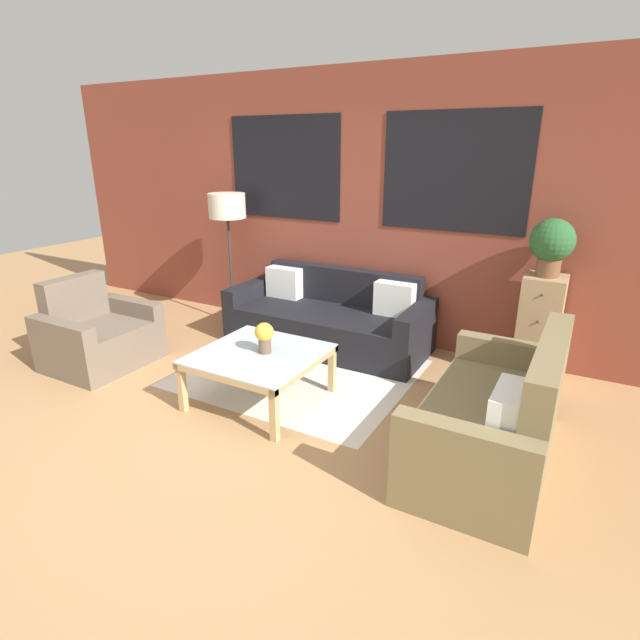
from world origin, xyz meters
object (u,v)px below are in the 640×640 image
at_px(couch_dark, 329,320).
at_px(flower_vase, 265,336).
at_px(settee_vintage, 495,421).
at_px(coffee_table, 259,359).
at_px(floor_lamp, 227,211).
at_px(drawer_cabinet, 539,328).
at_px(armchair_corner, 98,337).
at_px(potted_plant, 552,243).

xyz_separation_m(couch_dark, flower_vase, (0.14, -1.36, 0.31)).
relative_size(settee_vintage, coffee_table, 1.62).
xyz_separation_m(couch_dark, floor_lamp, (-1.34, 0.05, 1.06)).
xyz_separation_m(couch_dark, drawer_cabinet, (2.02, 0.22, 0.20)).
bearing_deg(flower_vase, floor_lamp, 136.23).
distance_m(armchair_corner, potted_plant, 4.26).
height_order(armchair_corner, flower_vase, armchair_corner).
relative_size(floor_lamp, flower_vase, 5.99).
distance_m(coffee_table, drawer_cabinet, 2.52).
bearing_deg(coffee_table, settee_vintage, 1.95).
height_order(drawer_cabinet, flower_vase, drawer_cabinet).
height_order(couch_dark, coffee_table, couch_dark).
distance_m(armchair_corner, floor_lamp, 1.94).
bearing_deg(couch_dark, drawer_cabinet, 6.26).
distance_m(coffee_table, floor_lamp, 2.24).
height_order(drawer_cabinet, potted_plant, potted_plant).
bearing_deg(flower_vase, armchair_corner, -175.24).
bearing_deg(drawer_cabinet, coffee_table, -140.21).
distance_m(couch_dark, potted_plant, 2.26).
distance_m(floor_lamp, potted_plant, 3.37).
bearing_deg(settee_vintage, floor_lamp, 157.35).
bearing_deg(drawer_cabinet, floor_lamp, -177.07).
bearing_deg(floor_lamp, coffee_table, -45.25).
bearing_deg(flower_vase, coffee_table, -151.91).
bearing_deg(settee_vintage, flower_vase, -178.82).
height_order(couch_dark, floor_lamp, floor_lamp).
distance_m(couch_dark, settee_vintage, 2.37).
xyz_separation_m(coffee_table, floor_lamp, (-1.43, 1.44, 0.96)).
xyz_separation_m(coffee_table, potted_plant, (1.94, 1.61, 0.87)).
relative_size(couch_dark, armchair_corner, 2.27).
xyz_separation_m(couch_dark, potted_plant, (2.02, 0.22, 0.97)).
xyz_separation_m(couch_dark, coffee_table, (0.09, -1.39, 0.10)).
height_order(coffee_table, flower_vase, flower_vase).
bearing_deg(coffee_table, floor_lamp, 134.75).
bearing_deg(couch_dark, coffee_table, -86.44).
height_order(couch_dark, flower_vase, couch_dark).
bearing_deg(coffee_table, drawer_cabinet, 39.79).
relative_size(armchair_corner, potted_plant, 1.86).
bearing_deg(coffee_table, flower_vase, 28.09).
height_order(armchair_corner, drawer_cabinet, drawer_cabinet).
bearing_deg(armchair_corner, floor_lamp, 75.57).
bearing_deg(armchair_corner, settee_vintage, 3.00).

